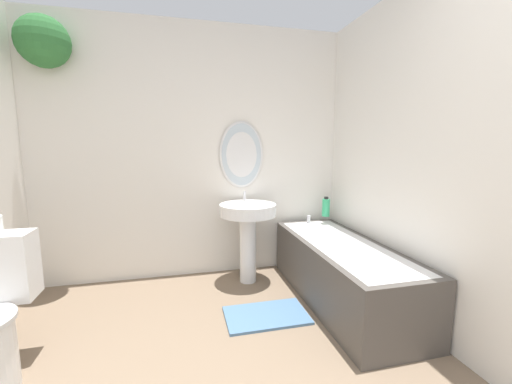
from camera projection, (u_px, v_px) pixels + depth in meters
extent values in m
cube|color=silver|center=(195.00, 153.00, 3.01)|extent=(3.00, 0.06, 2.40)
ellipsoid|color=silver|center=(241.00, 155.00, 3.08)|extent=(0.44, 0.02, 0.65)
ellipsoid|color=silver|center=(242.00, 155.00, 3.07)|extent=(0.40, 0.01, 0.61)
cylinder|color=silver|center=(42.00, 29.00, 2.46)|extent=(0.18, 0.18, 0.10)
sphere|color=#2D6B33|center=(43.00, 41.00, 2.47)|extent=(0.40, 0.40, 0.40)
cube|color=silver|center=(431.00, 157.00, 2.07)|extent=(0.06, 2.75, 2.40)
cylinder|color=white|center=(248.00, 249.00, 2.93)|extent=(0.15, 0.15, 0.64)
cylinder|color=white|center=(248.00, 210.00, 2.88)|extent=(0.52, 0.52, 0.10)
cylinder|color=silver|center=(245.00, 196.00, 3.00)|extent=(0.02, 0.02, 0.10)
cube|color=#4C4742|center=(341.00, 272.00, 2.57)|extent=(0.61, 1.59, 0.49)
cube|color=white|center=(343.00, 246.00, 2.54)|extent=(0.51, 1.49, 0.04)
cylinder|color=silver|center=(309.00, 219.00, 3.20)|extent=(0.04, 0.04, 0.08)
cylinder|color=#38B275|center=(326.00, 208.00, 3.15)|extent=(0.08, 0.08, 0.17)
cylinder|color=black|center=(326.00, 198.00, 3.14)|extent=(0.04, 0.04, 0.02)
cube|color=#4C7093|center=(266.00, 315.00, 2.35)|extent=(0.61, 0.38, 0.02)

